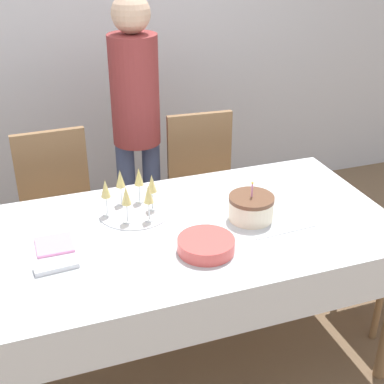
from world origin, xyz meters
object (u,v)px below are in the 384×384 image
dining_chair_far_right (204,187)px  person_standing (136,111)px  champagne_tray (133,197)px  plate_stack_main (206,245)px  birthday_cake (251,207)px  dining_chair_far_left (59,210)px

dining_chair_far_right → person_standing: size_ratio=0.58×
dining_chair_far_right → champagne_tray: 0.89m
dining_chair_far_right → plate_stack_main: 1.11m
champagne_tray → plate_stack_main: 0.46m
birthday_cake → person_standing: size_ratio=0.12×
dining_chair_far_left → birthday_cake: 1.18m
dining_chair_far_left → plate_stack_main: size_ratio=4.08×
dining_chair_far_left → dining_chair_far_right: same height
dining_chair_far_left → dining_chair_far_right: size_ratio=1.00×
person_standing → birthday_cake: bearing=-75.3°
dining_chair_far_right → plate_stack_main: bearing=-110.3°
champagne_tray → person_standing: person_standing is taller
dining_chair_far_left → dining_chair_far_right: (0.87, -0.00, 0.00)m
dining_chair_far_left → person_standing: size_ratio=0.58×
person_standing → dining_chair_far_right: bearing=-28.6°
dining_chair_far_right → plate_stack_main: (-0.37, -1.01, 0.28)m
birthday_cake → person_standing: bearing=104.7°
person_standing → champagne_tray: bearing=-105.3°
dining_chair_far_left → person_standing: (0.51, 0.20, 0.46)m
champagne_tray → plate_stack_main: size_ratio=1.42×
dining_chair_far_right → person_standing: 0.62m
champagne_tray → plate_stack_main: (0.20, -0.41, -0.05)m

